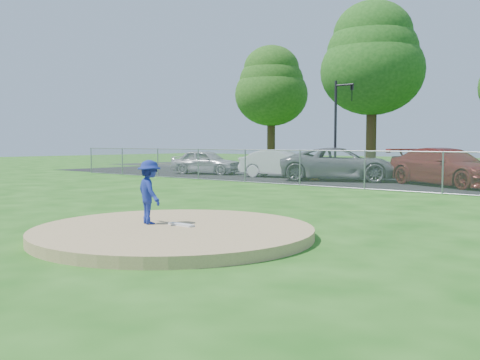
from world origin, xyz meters
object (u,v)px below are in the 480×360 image
at_px(tree_far_left, 271,86).
at_px(parked_car_gray, 341,164).
at_px(traffic_cone, 315,173).
at_px(parked_car_silver, 206,162).
at_px(tree_left, 372,58).
at_px(parked_car_white, 281,164).
at_px(traffic_signal_left, 339,117).
at_px(parked_car_darkred, 447,167).
at_px(pitcher, 150,192).

relative_size(tree_far_left, parked_car_gray, 1.89).
distance_m(traffic_cone, parked_car_silver, 7.58).
bearing_deg(traffic_cone, tree_left, 106.87).
bearing_deg(parked_car_white, tree_far_left, 25.22).
bearing_deg(traffic_signal_left, parked_car_darkred, -35.89).
bearing_deg(tree_far_left, pitcher, -57.14).
relative_size(pitcher, parked_car_silver, 0.31).
bearing_deg(parked_car_darkred, traffic_signal_left, 78.88).
bearing_deg(pitcher, traffic_cone, -49.43).
bearing_deg(traffic_signal_left, tree_left, 103.96).
relative_size(tree_left, pitcher, 9.80).
height_order(tree_left, parked_car_silver, tree_left).
distance_m(pitcher, parked_car_white, 17.82).
height_order(pitcher, traffic_cone, pitcher).
xyz_separation_m(tree_far_left, parked_car_gray, (16.90, -17.31, -6.26)).
bearing_deg(parked_car_darkred, pitcher, -157.22).
xyz_separation_m(traffic_cone, parked_car_gray, (1.09, 0.56, 0.44)).
height_order(traffic_cone, parked_car_white, parked_car_white).
relative_size(tree_far_left, tree_left, 0.86).
bearing_deg(parked_car_darkred, parked_car_silver, 115.89).
bearing_deg(parked_car_gray, parked_car_darkred, -113.63).
bearing_deg(parked_car_darkred, parked_car_gray, 115.32).
xyz_separation_m(traffic_signal_left, parked_car_darkred, (8.65, -6.26, -2.55)).
bearing_deg(parked_car_silver, traffic_cone, -107.20).
bearing_deg(tree_left, parked_car_darkred, -54.50).
relative_size(parked_car_white, parked_car_gray, 0.77).
bearing_deg(traffic_cone, parked_car_darkred, 5.70).
bearing_deg(parked_car_gray, parked_car_white, 62.96).
bearing_deg(tree_left, traffic_cone, -73.13).
bearing_deg(pitcher, parked_car_gray, -53.68).
bearing_deg(pitcher, tree_left, -51.02).
distance_m(tree_far_left, parked_car_white, 22.59).
height_order(tree_left, traffic_signal_left, tree_left).
bearing_deg(tree_left, parked_car_silver, -100.04).
xyz_separation_m(tree_far_left, traffic_signal_left, (13.24, -11.00, -3.70)).
height_order(tree_far_left, parked_car_gray, tree_far_left).
height_order(tree_left, traffic_cone, tree_left).
height_order(traffic_signal_left, parked_car_gray, traffic_signal_left).
bearing_deg(tree_left, parked_car_white, -81.37).
distance_m(parked_car_silver, parked_car_white, 5.06).
xyz_separation_m(tree_left, parked_car_darkred, (10.89, -15.26, -7.43)).
relative_size(tree_left, traffic_signal_left, 2.24).
bearing_deg(traffic_cone, traffic_signal_left, 110.55).
bearing_deg(parked_car_darkred, tree_far_left, 76.51).
distance_m(tree_far_left, parked_car_gray, 24.99).
distance_m(parked_car_silver, parked_car_gray, 8.65).
relative_size(parked_car_silver, parked_car_white, 0.95).
distance_m(tree_far_left, tree_left, 11.24).
bearing_deg(parked_car_gray, traffic_cone, 93.05).
distance_m(traffic_cone, parked_car_gray, 1.30).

